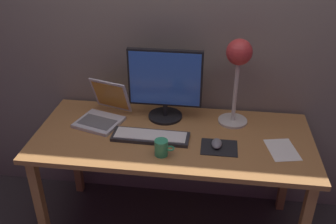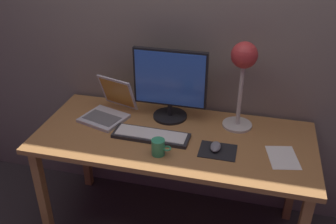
% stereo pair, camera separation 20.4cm
% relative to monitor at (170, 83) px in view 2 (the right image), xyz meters
% --- Properties ---
extents(back_wall, '(4.80, 0.06, 2.60)m').
position_rel_monitor_xyz_m(back_wall, '(0.07, 0.20, 0.33)').
color(back_wall, gray).
rests_on(back_wall, ground).
extents(desk, '(1.60, 0.70, 0.74)m').
position_rel_monitor_xyz_m(desk, '(0.07, -0.20, -0.31)').
color(desk, '#A8703D').
rests_on(desk, ground).
extents(monitor, '(0.45, 0.21, 0.44)m').
position_rel_monitor_xyz_m(monitor, '(0.00, 0.00, 0.00)').
color(monitor, black).
rests_on(monitor, desk).
extents(keyboard_main, '(0.44, 0.15, 0.03)m').
position_rel_monitor_xyz_m(keyboard_main, '(-0.05, -0.25, -0.22)').
color(keyboard_main, '#28282B').
rests_on(keyboard_main, desk).
extents(laptop, '(0.33, 0.36, 0.23)m').
position_rel_monitor_xyz_m(laptop, '(-0.37, -0.07, -0.17)').
color(laptop, silver).
rests_on(laptop, desk).
extents(desk_lamp, '(0.18, 0.18, 0.53)m').
position_rel_monitor_xyz_m(desk_lamp, '(0.42, -0.00, 0.15)').
color(desk_lamp, beige).
rests_on(desk_lamp, desk).
extents(mousepad, '(0.20, 0.16, 0.00)m').
position_rel_monitor_xyz_m(mousepad, '(0.34, -0.30, -0.23)').
color(mousepad, black).
rests_on(mousepad, desk).
extents(mouse, '(0.06, 0.10, 0.03)m').
position_rel_monitor_xyz_m(mouse, '(0.33, -0.29, -0.21)').
color(mouse, slate).
rests_on(mouse, mousepad).
extents(coffee_mug, '(0.11, 0.07, 0.09)m').
position_rel_monitor_xyz_m(coffee_mug, '(0.04, -0.40, -0.19)').
color(coffee_mug, '#339966').
rests_on(coffee_mug, desk).
extents(paper_sheet_near_mouse, '(0.19, 0.24, 0.00)m').
position_rel_monitor_xyz_m(paper_sheet_near_mouse, '(0.68, -0.27, -0.23)').
color(paper_sheet_near_mouse, white).
rests_on(paper_sheet_near_mouse, desk).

